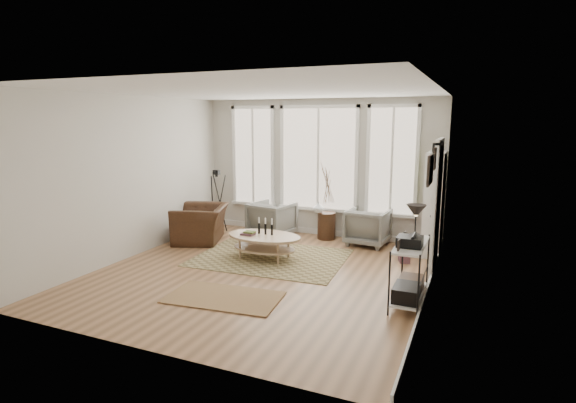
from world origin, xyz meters
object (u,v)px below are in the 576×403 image
at_px(side_table, 327,203).
at_px(accent_chair, 201,224).
at_px(armchair_right, 368,227).
at_px(low_shelf, 410,267).
at_px(coffee_table, 264,240).
at_px(bookcase, 434,203).
at_px(armchair_left, 272,220).

relative_size(side_table, accent_chair, 1.39).
relative_size(armchair_right, accent_chair, 0.71).
distance_m(armchair_right, accent_chair, 3.40).
distance_m(low_shelf, coffee_table, 2.88).
relative_size(bookcase, low_shelf, 1.58).
bearing_deg(accent_chair, low_shelf, 50.51).
bearing_deg(coffee_table, armchair_left, 109.33).
bearing_deg(bookcase, coffee_table, -151.04).
bearing_deg(side_table, bookcase, -5.50).
xyz_separation_m(bookcase, low_shelf, (-0.06, -2.52, -0.44)).
relative_size(low_shelf, accent_chair, 1.15).
bearing_deg(low_shelf, side_table, 127.36).
bearing_deg(side_table, accent_chair, -153.23).
bearing_deg(armchair_left, accent_chair, 45.74).
bearing_deg(armchair_right, coffee_table, 51.69).
relative_size(bookcase, accent_chair, 1.82).
relative_size(coffee_table, armchair_right, 1.74).
bearing_deg(side_table, low_shelf, -52.64).
distance_m(coffee_table, side_table, 1.88).
height_order(low_shelf, coffee_table, low_shelf).
height_order(bookcase, side_table, bookcase).
height_order(armchair_right, accent_chair, accent_chair).
bearing_deg(low_shelf, accent_chair, 160.58).
xyz_separation_m(armchair_left, side_table, (1.11, 0.32, 0.38)).
bearing_deg(accent_chair, coffee_table, 51.91).
bearing_deg(armchair_right, accent_chair, 23.01).
relative_size(armchair_left, side_table, 0.53).
xyz_separation_m(bookcase, side_table, (-2.14, 0.21, -0.20)).
bearing_deg(accent_chair, bookcase, 82.16).
relative_size(low_shelf, side_table, 0.83).
distance_m(armchair_right, side_table, 0.99).
relative_size(low_shelf, armchair_right, 1.63).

